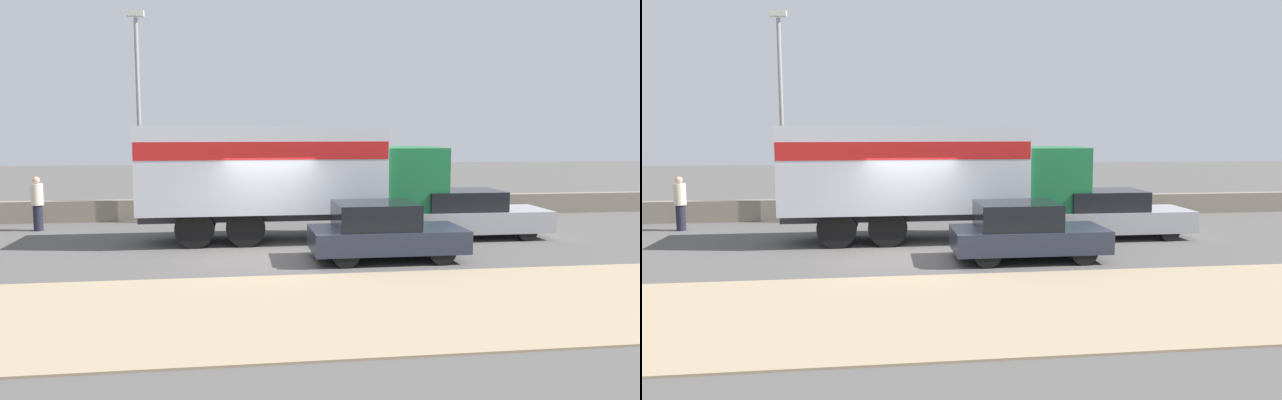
{
  "view_description": "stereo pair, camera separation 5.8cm",
  "coord_description": "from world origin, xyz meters",
  "views": [
    {
      "loc": [
        -0.96,
        -16.1,
        3.35
      ],
      "look_at": [
        1.34,
        0.57,
        1.36
      ],
      "focal_mm": 35.0,
      "sensor_mm": 36.0,
      "label": 1
    },
    {
      "loc": [
        -0.9,
        -16.1,
        3.35
      ],
      "look_at": [
        1.34,
        0.57,
        1.36
      ],
      "focal_mm": 35.0,
      "sensor_mm": 36.0,
      "label": 2
    }
  ],
  "objects": [
    {
      "name": "street_lamp",
      "position": [
        -4.18,
        6.18,
        4.18
      ],
      "size": [
        0.56,
        0.28,
        7.25
      ],
      "color": "gray",
      "rests_on": "ground_plane"
    },
    {
      "name": "box_truck",
      "position": [
        0.52,
        2.11,
        2.03
      ],
      "size": [
        8.83,
        2.39,
        3.37
      ],
      "color": "#196B38",
      "rests_on": "ground_plane"
    },
    {
      "name": "pedestrian",
      "position": [
        -7.25,
        4.85,
        0.91
      ],
      "size": [
        0.38,
        0.38,
        1.75
      ],
      "color": "#1E1E2D",
      "rests_on": "ground_plane"
    },
    {
      "name": "car_sedan_second",
      "position": [
        6.05,
        1.78,
        0.71
      ],
      "size": [
        4.51,
        1.83,
        1.45
      ],
      "color": "#9E9EA3",
      "rests_on": "ground_plane"
    },
    {
      "name": "stone_wall_backdrop",
      "position": [
        0.0,
        6.58,
        0.38
      ],
      "size": [
        60.0,
        0.35,
        0.76
      ],
      "color": "gray",
      "rests_on": "ground_plane"
    },
    {
      "name": "car_hatchback",
      "position": [
        2.73,
        -0.97,
        0.72
      ],
      "size": [
        3.84,
        1.83,
        1.46
      ],
      "color": "#282D3D",
      "rests_on": "ground_plane"
    },
    {
      "name": "ground_plane",
      "position": [
        0.0,
        0.0,
        0.0
      ],
      "size": [
        80.0,
        80.0,
        0.0
      ],
      "primitive_type": "plane",
      "color": "#514F4C"
    },
    {
      "name": "dirt_shoulder_foreground",
      "position": [
        0.0,
        -5.05,
        0.02
      ],
      "size": [
        60.0,
        5.18,
        0.04
      ],
      "color": "#9E896B",
      "rests_on": "ground_plane"
    }
  ]
}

